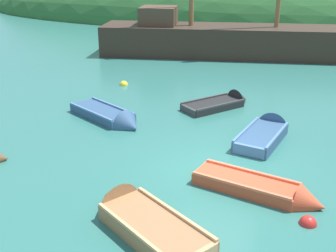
{
  "coord_description": "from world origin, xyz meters",
  "views": [
    {
      "loc": [
        2.41,
        -10.64,
        5.67
      ],
      "look_at": [
        -2.15,
        1.99,
        0.31
      ],
      "focal_mm": 44.69,
      "sensor_mm": 36.0,
      "label": 1
    }
  ],
  "objects_px": {
    "sailing_ship": "(226,44)",
    "rowboat_outer_left": "(265,191)",
    "rowboat_near_dock": "(266,134)",
    "rowboat_portside": "(111,118)",
    "buoy_red": "(308,224)",
    "rowboat_center": "(223,104)",
    "buoy_yellow": "(124,85)",
    "rowboat_far": "(140,220)"
  },
  "relations": [
    {
      "from": "sailing_ship",
      "to": "rowboat_center",
      "type": "xyz_separation_m",
      "value": [
        2.09,
        -9.74,
        -0.62
      ]
    },
    {
      "from": "rowboat_center",
      "to": "rowboat_far",
      "type": "relative_size",
      "value": 0.88
    },
    {
      "from": "rowboat_portside",
      "to": "buoy_red",
      "type": "xyz_separation_m",
      "value": [
        7.31,
        -4.41,
        -0.1
      ]
    },
    {
      "from": "rowboat_portside",
      "to": "buoy_yellow",
      "type": "relative_size",
      "value": 8.69
    },
    {
      "from": "rowboat_portside",
      "to": "buoy_yellow",
      "type": "xyz_separation_m",
      "value": [
        -1.66,
        4.57,
        -0.1
      ]
    },
    {
      "from": "sailing_ship",
      "to": "rowboat_far",
      "type": "relative_size",
      "value": 5.21
    },
    {
      "from": "rowboat_outer_left",
      "to": "buoy_red",
      "type": "bearing_deg",
      "value": -29.37
    },
    {
      "from": "rowboat_center",
      "to": "rowboat_near_dock",
      "type": "xyz_separation_m",
      "value": [
        2.11,
        -2.76,
        0.05
      ]
    },
    {
      "from": "rowboat_center",
      "to": "rowboat_outer_left",
      "type": "relative_size",
      "value": 0.89
    },
    {
      "from": "sailing_ship",
      "to": "rowboat_center",
      "type": "relative_size",
      "value": 5.91
    },
    {
      "from": "rowboat_outer_left",
      "to": "buoy_yellow",
      "type": "distance_m",
      "value": 11.22
    },
    {
      "from": "rowboat_center",
      "to": "rowboat_near_dock",
      "type": "relative_size",
      "value": 0.95
    },
    {
      "from": "rowboat_center",
      "to": "rowboat_near_dock",
      "type": "height_order",
      "value": "rowboat_near_dock"
    },
    {
      "from": "sailing_ship",
      "to": "rowboat_outer_left",
      "type": "relative_size",
      "value": 5.23
    },
    {
      "from": "sailing_ship",
      "to": "rowboat_outer_left",
      "type": "distance_m",
      "value": 16.97
    },
    {
      "from": "rowboat_near_dock",
      "to": "buoy_red",
      "type": "bearing_deg",
      "value": -151.61
    },
    {
      "from": "rowboat_far",
      "to": "buoy_yellow",
      "type": "xyz_separation_m",
      "value": [
        -5.34,
        10.35,
        -0.13
      ]
    },
    {
      "from": "rowboat_outer_left",
      "to": "buoy_yellow",
      "type": "xyz_separation_m",
      "value": [
        -7.84,
        8.02,
        -0.1
      ]
    },
    {
      "from": "buoy_red",
      "to": "rowboat_near_dock",
      "type": "bearing_deg",
      "value": 108.66
    },
    {
      "from": "rowboat_portside",
      "to": "buoy_red",
      "type": "height_order",
      "value": "rowboat_portside"
    },
    {
      "from": "rowboat_near_dock",
      "to": "buoy_yellow",
      "type": "relative_size",
      "value": 7.89
    },
    {
      "from": "rowboat_near_dock",
      "to": "rowboat_outer_left",
      "type": "xyz_separation_m",
      "value": [
        0.48,
        -3.8,
        -0.03
      ]
    },
    {
      "from": "rowboat_center",
      "to": "rowboat_portside",
      "type": "xyz_separation_m",
      "value": [
        -3.59,
        -3.11,
        0.02
      ]
    },
    {
      "from": "rowboat_near_dock",
      "to": "sailing_ship",
      "type": "bearing_deg",
      "value": 28.29
    },
    {
      "from": "rowboat_far",
      "to": "rowboat_outer_left",
      "type": "bearing_deg",
      "value": -106.48
    },
    {
      "from": "rowboat_near_dock",
      "to": "rowboat_far",
      "type": "distance_m",
      "value": 6.45
    },
    {
      "from": "rowboat_center",
      "to": "rowboat_portside",
      "type": "relative_size",
      "value": 0.87
    },
    {
      "from": "sailing_ship",
      "to": "buoy_red",
      "type": "distance_m",
      "value": 18.22
    },
    {
      "from": "rowboat_near_dock",
      "to": "rowboat_outer_left",
      "type": "height_order",
      "value": "rowboat_near_dock"
    },
    {
      "from": "sailing_ship",
      "to": "rowboat_outer_left",
      "type": "bearing_deg",
      "value": -86.15
    },
    {
      "from": "rowboat_center",
      "to": "rowboat_near_dock",
      "type": "distance_m",
      "value": 3.47
    },
    {
      "from": "rowboat_outer_left",
      "to": "buoy_red",
      "type": "xyz_separation_m",
      "value": [
        1.12,
        -0.96,
        -0.1
      ]
    },
    {
      "from": "rowboat_near_dock",
      "to": "buoy_red",
      "type": "xyz_separation_m",
      "value": [
        1.61,
        -4.76,
        -0.13
      ]
    },
    {
      "from": "buoy_red",
      "to": "sailing_ship",
      "type": "bearing_deg",
      "value": 108.59
    },
    {
      "from": "rowboat_center",
      "to": "buoy_yellow",
      "type": "distance_m",
      "value": 5.45
    },
    {
      "from": "rowboat_far",
      "to": "rowboat_outer_left",
      "type": "xyz_separation_m",
      "value": [
        2.51,
        2.33,
        -0.03
      ]
    },
    {
      "from": "rowboat_near_dock",
      "to": "buoy_red",
      "type": "height_order",
      "value": "rowboat_near_dock"
    },
    {
      "from": "rowboat_outer_left",
      "to": "buoy_red",
      "type": "relative_size",
      "value": 8.66
    },
    {
      "from": "buoy_red",
      "to": "rowboat_outer_left",
      "type": "bearing_deg",
      "value": 139.55
    },
    {
      "from": "rowboat_portside",
      "to": "rowboat_outer_left",
      "type": "xyz_separation_m",
      "value": [
        6.18,
        -3.45,
        -0.0
      ]
    },
    {
      "from": "rowboat_portside",
      "to": "rowboat_far",
      "type": "bearing_deg",
      "value": -31.25
    },
    {
      "from": "sailing_ship",
      "to": "rowboat_far",
      "type": "bearing_deg",
      "value": -95.51
    }
  ]
}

